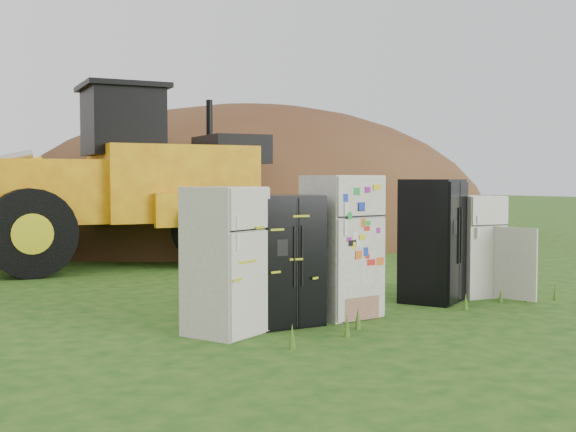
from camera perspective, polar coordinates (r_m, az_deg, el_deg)
name	(u,v)px	position (r m, az deg, el deg)	size (l,w,h in m)	color
ground	(366,312)	(10.21, 6.20, -7.53)	(120.00, 120.00, 0.00)	#194A13
fridge_leftmost	(224,261)	(8.63, -5.06, -3.55)	(0.78, 0.75, 1.76)	silver
fridge_black_side	(284,260)	(9.16, -0.34, -3.50)	(0.86, 0.68, 1.65)	black
fridge_sticker	(341,246)	(9.74, 4.23, -2.38)	(0.85, 0.78, 1.90)	silver
fridge_black_right	(432,240)	(11.10, 11.33, -1.91)	(0.92, 0.77, 1.85)	black
fridge_open_door	(475,246)	(11.79, 14.55, -2.30)	(0.72, 0.66, 1.59)	silver
wheel_loader	(77,175)	(15.73, -16.33, 3.11)	(7.97, 3.23, 3.85)	yellow
dirt_mound_right	(261,236)	(23.20, -2.13, -1.61)	(17.12, 12.55, 8.38)	#4B2818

